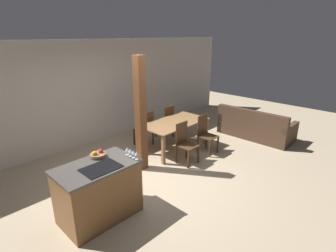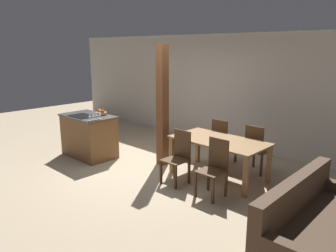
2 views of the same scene
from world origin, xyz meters
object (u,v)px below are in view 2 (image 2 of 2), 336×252
at_px(kitchen_island, 89,136).
at_px(wine_glass_near, 90,116).
at_px(dining_chair_near_right, 214,167).
at_px(couch, 320,231).
at_px(wine_glass_middle, 93,115).
at_px(wine_glass_far, 96,115).
at_px(dining_table, 219,145).
at_px(fruit_bowl, 101,113).
at_px(dining_chair_far_left, 222,141).
at_px(wine_glass_end, 100,114).
at_px(dining_chair_near_left, 178,156).
at_px(timber_post, 162,106).
at_px(dining_chair_far_right, 256,149).

relative_size(kitchen_island, wine_glass_near, 9.24).
distance_m(dining_chair_near_right, couch, 1.88).
distance_m(wine_glass_middle, wine_glass_far, 0.08).
bearing_deg(dining_table, fruit_bowl, -164.47).
relative_size(wine_glass_middle, dining_chair_far_left, 0.14).
xyz_separation_m(kitchen_island, wine_glass_near, (0.55, -0.31, 0.57)).
xyz_separation_m(fruit_bowl, wine_glass_end, (0.37, -0.29, 0.06)).
bearing_deg(dining_chair_near_left, dining_chair_near_right, 0.00).
distance_m(wine_glass_near, dining_chair_near_right, 2.77).
distance_m(dining_chair_near_left, timber_post, 1.24).
bearing_deg(wine_glass_near, timber_post, 47.00).
bearing_deg(kitchen_island, timber_post, 26.27).
bearing_deg(dining_chair_near_left, couch, -9.04).
bearing_deg(wine_glass_end, dining_chair_far_right, 32.73).
bearing_deg(dining_chair_near_left, timber_post, 150.65).
relative_size(dining_chair_near_right, dining_chair_far_right, 1.00).
height_order(kitchen_island, dining_chair_near_left, dining_chair_near_left).
relative_size(kitchen_island, wine_glass_middle, 9.24).
height_order(fruit_bowl, timber_post, timber_post).
height_order(kitchen_island, dining_chair_far_right, dining_chair_far_right).
relative_size(wine_glass_middle, dining_chair_near_right, 0.14).
bearing_deg(dining_chair_far_left, wine_glass_middle, 44.94).
xyz_separation_m(wine_glass_far, wine_glass_end, (0.00, 0.08, 0.00)).
xyz_separation_m(wine_glass_far, dining_chair_far_right, (2.65, 1.79, -0.55)).
xyz_separation_m(dining_table, dining_chair_near_right, (0.39, -0.68, -0.15)).
height_order(dining_chair_near_left, dining_chair_near_right, same).
bearing_deg(timber_post, dining_chair_near_left, -29.35).
relative_size(dining_chair_near_right, timber_post, 0.39).
bearing_deg(wine_glass_near, dining_chair_far_right, 36.24).
bearing_deg(dining_chair_far_left, fruit_bowl, 32.30).
distance_m(wine_glass_end, dining_chair_far_right, 3.20).
bearing_deg(fruit_bowl, dining_chair_far_left, 32.30).
height_order(wine_glass_middle, dining_chair_far_left, wine_glass_middle).
xyz_separation_m(wine_glass_middle, dining_chair_far_right, (2.65, 1.87, -0.55)).
relative_size(wine_glass_end, dining_chair_near_left, 0.14).
bearing_deg(wine_glass_end, wine_glass_middle, -90.00).
bearing_deg(wine_glass_end, wine_glass_far, -90.00).
relative_size(wine_glass_near, couch, 0.07).
xyz_separation_m(wine_glass_far, timber_post, (1.00, 0.91, 0.18)).
distance_m(kitchen_island, dining_table, 2.97).
bearing_deg(kitchen_island, couch, -1.64).
xyz_separation_m(wine_glass_near, dining_chair_near_right, (2.65, 0.58, -0.55)).
height_order(fruit_bowl, couch, fruit_bowl).
distance_m(kitchen_island, wine_glass_near, 0.85).
bearing_deg(dining_table, dining_chair_near_left, -119.84).
height_order(dining_chair_near_left, couch, dining_chair_near_left).
bearing_deg(dining_chair_near_right, timber_post, 163.50).
distance_m(kitchen_island, dining_chair_far_right, 3.60).
height_order(wine_glass_near, wine_glass_end, same).
distance_m(fruit_bowl, dining_chair_far_left, 2.69).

